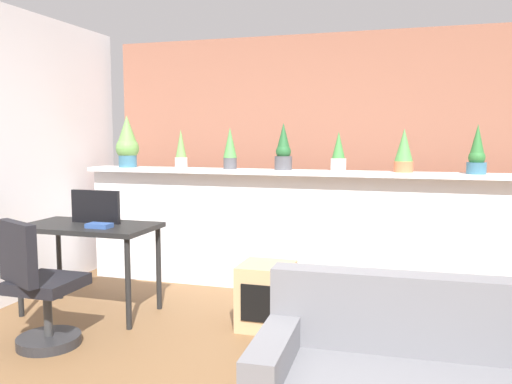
# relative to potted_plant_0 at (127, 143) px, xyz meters

# --- Properties ---
(divider_wall) EXTENTS (4.61, 0.16, 1.12)m
(divider_wall) POSITION_rel_potted_plant_0_xyz_m (1.91, 0.08, -0.85)
(divider_wall) COLOR silver
(divider_wall) RESTS_ON ground
(plant_shelf) EXTENTS (4.61, 0.31, 0.04)m
(plant_shelf) POSITION_rel_potted_plant_0_xyz_m (1.91, 0.04, -0.27)
(plant_shelf) COLOR silver
(plant_shelf) RESTS_ON divider_wall
(brick_wall_behind) EXTENTS (4.61, 0.10, 2.50)m
(brick_wall_behind) POSITION_rel_potted_plant_0_xyz_m (1.91, 0.68, -0.16)
(brick_wall_behind) COLOR #935B47
(brick_wall_behind) RESTS_ON ground
(potted_plant_0) EXTENTS (0.23, 0.23, 0.52)m
(potted_plant_0) POSITION_rel_potted_plant_0_xyz_m (0.00, 0.00, 0.00)
(potted_plant_0) COLOR #386B84
(potted_plant_0) RESTS_ON plant_shelf
(potted_plant_1) EXTENTS (0.12, 0.12, 0.38)m
(potted_plant_1) POSITION_rel_potted_plant_0_xyz_m (0.57, 0.04, -0.07)
(potted_plant_1) COLOR silver
(potted_plant_1) RESTS_ON plant_shelf
(potted_plant_2) EXTENTS (0.13, 0.13, 0.40)m
(potted_plant_2) POSITION_rel_potted_plant_0_xyz_m (1.08, 0.05, -0.05)
(potted_plant_2) COLOR #4C4C51
(potted_plant_2) RESTS_ON plant_shelf
(potted_plant_3) EXTENTS (0.16, 0.16, 0.44)m
(potted_plant_3) POSITION_rel_potted_plant_0_xyz_m (1.60, 0.07, -0.06)
(potted_plant_3) COLOR #4C4C51
(potted_plant_3) RESTS_ON plant_shelf
(potted_plant_4) EXTENTS (0.14, 0.14, 0.36)m
(potted_plant_4) POSITION_rel_potted_plant_0_xyz_m (2.12, 0.07, -0.08)
(potted_plant_4) COLOR silver
(potted_plant_4) RESTS_ON plant_shelf
(potted_plant_5) EXTENTS (0.17, 0.17, 0.38)m
(potted_plant_5) POSITION_rel_potted_plant_0_xyz_m (2.69, 0.06, -0.06)
(potted_plant_5) COLOR #C66B42
(potted_plant_5) RESTS_ON plant_shelf
(potted_plant_6) EXTENTS (0.16, 0.16, 0.42)m
(potted_plant_6) POSITION_rel_potted_plant_0_xyz_m (3.28, 0.01, -0.08)
(potted_plant_6) COLOR #386B84
(potted_plant_6) RESTS_ON plant_shelf
(desk) EXTENTS (1.10, 0.60, 0.75)m
(desk) POSITION_rel_potted_plant_0_xyz_m (0.22, -1.01, -0.74)
(desk) COLOR black
(desk) RESTS_ON ground
(tv_monitor) EXTENTS (0.44, 0.04, 0.28)m
(tv_monitor) POSITION_rel_potted_plant_0_xyz_m (0.24, -0.93, -0.52)
(tv_monitor) COLOR black
(tv_monitor) RESTS_ON desk
(office_chair) EXTENTS (0.52, 0.52, 0.91)m
(office_chair) POSITION_rel_potted_plant_0_xyz_m (0.32, -1.76, -1.02)
(office_chair) COLOR #262628
(office_chair) RESTS_ON ground
(side_cube_shelf) EXTENTS (0.40, 0.41, 0.50)m
(side_cube_shelf) POSITION_rel_potted_plant_0_xyz_m (1.72, -0.92, -1.16)
(side_cube_shelf) COLOR tan
(side_cube_shelf) RESTS_ON ground
(book_on_desk) EXTENTS (0.19, 0.12, 0.04)m
(book_on_desk) POSITION_rel_potted_plant_0_xyz_m (0.39, -1.13, -0.64)
(book_on_desk) COLOR #2D4C8C
(book_on_desk) RESTS_ON desk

